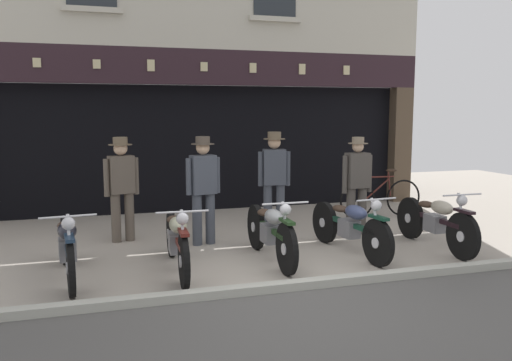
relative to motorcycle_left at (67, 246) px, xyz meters
name	(u,v)px	position (x,y,z in m)	size (l,w,h in m)	color
ground	(326,329)	(2.49, -2.23, -0.47)	(21.64, 22.00, 0.18)	#A59B8D
shop_facade	(188,128)	(2.49, 5.77, 1.26)	(9.94, 4.42, 6.14)	black
motorcycle_left	(67,246)	(0.00, 0.00, 0.00)	(0.62, 2.02, 0.93)	black
motorcycle_center_left	(177,239)	(1.35, -0.06, 0.00)	(0.62, 2.11, 0.92)	black
motorcycle_center	(270,230)	(2.66, 0.03, 0.01)	(0.62, 2.02, 0.93)	black
motorcycle_center_right	(350,225)	(3.88, 0.05, 0.00)	(0.62, 2.06, 0.92)	black
motorcycle_right	(435,220)	(5.26, -0.05, 0.01)	(0.62, 2.00, 0.94)	black
salesman_left	(122,184)	(0.75, 1.78, 0.51)	(0.55, 0.37, 1.67)	brown
shopkeeper_center	(203,185)	(1.95, 1.21, 0.51)	(0.55, 0.36, 1.69)	#3D424C
salesman_right	(274,176)	(3.29, 1.75, 0.54)	(0.55, 0.37, 1.73)	#3D424C
assistant_far_right	(357,181)	(4.56, 1.14, 0.48)	(0.56, 0.33, 1.65)	#47423D
advert_board_near	(278,134)	(4.20, 4.15, 1.14)	(0.71, 0.03, 0.93)	silver
leaning_bicycle	(381,197)	(5.75, 2.39, -0.04)	(1.74, 0.50, 0.96)	black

